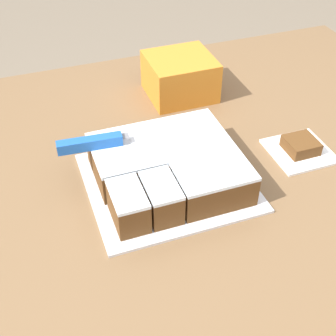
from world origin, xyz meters
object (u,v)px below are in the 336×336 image
object	(u,v)px
brownie	(301,145)
storage_box	(180,77)
cake_board	(168,182)
knife	(102,142)
cake	(169,167)

from	to	relation	value
brownie	storage_box	distance (m)	0.35
cake_board	storage_box	world-z (taller)	storage_box
cake_board	storage_box	xyz separation A→B (m)	(0.14, 0.31, 0.05)
knife	storage_box	bearing A→B (deg)	47.84
knife	brownie	size ratio (longest dim) A/B	4.60
brownie	cake_board	bearing A→B (deg)	179.55
cake	brownie	xyz separation A→B (m)	(0.30, -0.00, -0.02)
brownie	storage_box	size ratio (longest dim) A/B	0.41
knife	storage_box	size ratio (longest dim) A/B	1.86
cake_board	cake	bearing A→B (deg)	40.00
storage_box	brownie	bearing A→B (deg)	-63.01
cake_board	knife	size ratio (longest dim) A/B	1.07
cake_board	knife	world-z (taller)	knife
cake	storage_box	size ratio (longest dim) A/B	1.70
knife	storage_box	distance (m)	0.36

